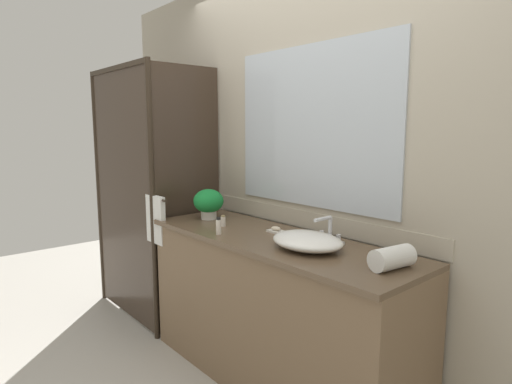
% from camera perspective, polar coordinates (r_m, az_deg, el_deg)
% --- Properties ---
extents(ground_plane, '(8.00, 8.00, 0.00)m').
position_cam_1_polar(ground_plane, '(2.85, 2.16, -23.88)').
color(ground_plane, '#B7B2A8').
extents(wall_back_with_mirror, '(4.40, 0.06, 2.60)m').
position_cam_1_polar(wall_back_with_mirror, '(2.67, 7.74, 3.65)').
color(wall_back_with_mirror, '#B2A893').
rests_on(wall_back_with_mirror, ground_plane).
extents(vanity_cabinet, '(1.80, 0.58, 0.90)m').
position_cam_1_polar(vanity_cabinet, '(2.64, 2.37, -15.52)').
color(vanity_cabinet, brown).
rests_on(vanity_cabinet, ground_plane).
extents(shower_enclosure, '(1.20, 0.59, 2.00)m').
position_cam_1_polar(shower_enclosure, '(3.40, -14.94, -0.34)').
color(shower_enclosure, '#2D2319').
rests_on(shower_enclosure, ground_plane).
extents(sink_basin, '(0.40, 0.32, 0.09)m').
position_cam_1_polar(sink_basin, '(2.26, 6.87, -6.50)').
color(sink_basin, white).
rests_on(sink_basin, vanity_cabinet).
extents(faucet, '(0.17, 0.15, 0.15)m').
position_cam_1_polar(faucet, '(2.39, 9.69, -5.54)').
color(faucet, silver).
rests_on(faucet, vanity_cabinet).
extents(potted_plant, '(0.21, 0.21, 0.21)m').
position_cam_1_polar(potted_plant, '(2.99, -6.37, -1.35)').
color(potted_plant, beige).
rests_on(potted_plant, vanity_cabinet).
extents(soap_dish, '(0.10, 0.07, 0.04)m').
position_cam_1_polar(soap_dish, '(2.61, 2.67, -5.09)').
color(soap_dish, silver).
rests_on(soap_dish, vanity_cabinet).
extents(amenity_bottle_body_wash, '(0.03, 0.03, 0.10)m').
position_cam_1_polar(amenity_bottle_body_wash, '(2.56, -5.03, -4.58)').
color(amenity_bottle_body_wash, silver).
rests_on(amenity_bottle_body_wash, vanity_cabinet).
extents(amenity_bottle_shampoo, '(0.03, 0.03, 0.07)m').
position_cam_1_polar(amenity_bottle_shampoo, '(2.77, -4.41, -3.88)').
color(amenity_bottle_shampoo, silver).
rests_on(amenity_bottle_shampoo, vanity_cabinet).
extents(rolled_towel_near_edge, '(0.14, 0.23, 0.10)m').
position_cam_1_polar(rolled_towel_near_edge, '(2.03, 17.74, -8.38)').
color(rolled_towel_near_edge, white).
rests_on(rolled_towel_near_edge, vanity_cabinet).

